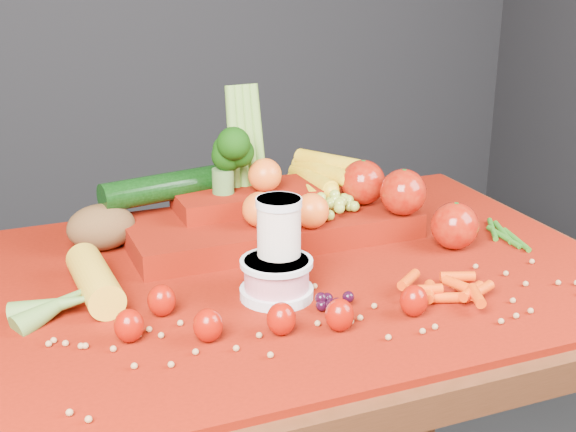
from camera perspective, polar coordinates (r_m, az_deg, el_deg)
name	(u,v)px	position (r m, az deg, el deg)	size (l,w,h in m)	color
table	(292,327)	(1.38, 0.32, -7.90)	(1.10, 0.80, 0.75)	#361B0C
red_cloth	(293,273)	(1.33, 0.33, -4.07)	(1.05, 0.75, 0.01)	#720E03
milk_glass	(279,242)	(1.22, -0.65, -1.88)	(0.07, 0.07, 0.15)	beige
yogurt_bowl	(277,277)	(1.22, -0.82, -4.38)	(0.11, 0.11, 0.06)	silver
strawberry_scatter	(257,312)	(1.13, -2.24, -6.86)	(0.44, 0.18, 0.05)	#971907
dark_grape_cluster	(339,301)	(1.20, 3.62, -6.08)	(0.06, 0.05, 0.03)	black
soybean_scatter	(346,319)	(1.17, 4.13, -7.29)	(0.84, 0.24, 0.01)	#A67747
corn_ear	(70,297)	(1.23, -15.24, -5.57)	(0.19, 0.23, 0.06)	gold
potato	(101,227)	(1.44, -13.13, -0.78)	(0.12, 0.09, 0.08)	#55361D
baby_carrot_pile	(447,289)	(1.25, 11.27, -5.12)	(0.17, 0.17, 0.03)	#DC3A07
green_bean_pile	(498,235)	(1.51, 14.70, -1.35)	(0.14, 0.12, 0.01)	#256216
produce_mound	(285,205)	(1.46, -0.20, 0.81)	(0.62, 0.36, 0.27)	#720E03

